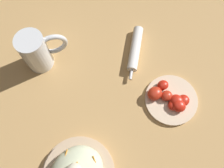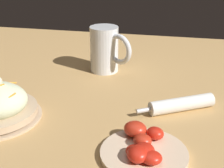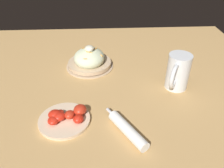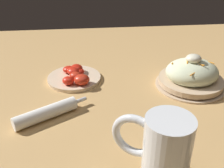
% 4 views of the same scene
% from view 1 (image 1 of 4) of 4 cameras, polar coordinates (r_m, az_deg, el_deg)
% --- Properties ---
extents(ground_plane, '(1.43, 1.43, 0.00)m').
position_cam_1_polar(ground_plane, '(0.78, -2.01, -3.32)').
color(ground_plane, tan).
extents(beer_mug, '(0.14, 0.11, 0.14)m').
position_cam_1_polar(beer_mug, '(0.81, -17.84, 7.33)').
color(beer_mug, white).
rests_on(beer_mug, ground_plane).
extents(napkin_roll, '(0.19, 0.12, 0.04)m').
position_cam_1_polar(napkin_roll, '(0.84, 5.72, 8.54)').
color(napkin_roll, white).
rests_on(napkin_roll, ground_plane).
extents(tomato_plate, '(0.17, 0.17, 0.04)m').
position_cam_1_polar(tomato_plate, '(0.78, 14.16, -3.55)').
color(tomato_plate, beige).
rests_on(tomato_plate, ground_plane).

